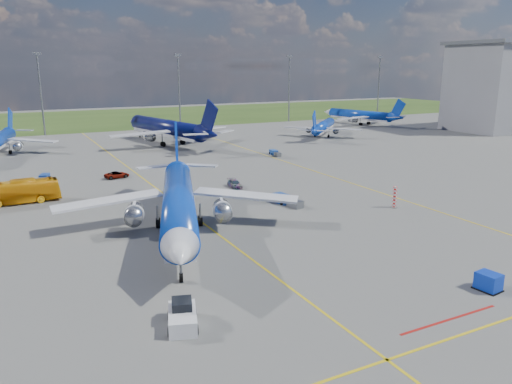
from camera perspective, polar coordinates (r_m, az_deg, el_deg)
name	(u,v)px	position (r m, az deg, el deg)	size (l,w,h in m)	color
ground	(252,259)	(50.81, -0.48, -7.71)	(400.00, 400.00, 0.00)	#525250
grass_strip	(65,120)	(194.21, -21.01, 7.66)	(400.00, 80.00, 0.01)	#2D4719
taxiway_lines	(169,197)	(75.43, -9.87, -0.57)	(60.25, 160.00, 0.02)	gold
floodlight_masts	(114,89)	(155.42, -15.93, 11.31)	(202.20, 0.50, 22.70)	slate
warning_post	(395,197)	(71.01, 15.56, -0.57)	(0.50, 0.50, 3.00)	red
bg_jet_n	(167,144)	(127.56, -10.12, 5.43)	(33.84, 44.41, 11.63)	#080D43
bg_jet_ne	(323,136)	(141.12, 7.67, 6.35)	(23.08, 30.29, 7.93)	#0C37AE
bg_jet_ene	(359,124)	(172.20, 11.71, 7.58)	(25.92, 34.02, 8.91)	#0C37AE
main_airliner	(180,233)	(59.10, -8.71, -4.68)	(31.41, 41.22, 10.80)	#0C37AE
pushback_tug	(182,316)	(38.88, -8.42, -13.87)	(3.14, 5.61, 1.87)	silver
uld_container	(488,282)	(48.45, 25.03, -9.25)	(1.54, 1.93, 1.54)	#0C2DAB
apron_bus	(15,192)	(78.17, -25.84, -0.02)	(2.80, 11.99, 3.34)	orange
service_car_b	(117,175)	(90.14, -15.61, 1.91)	(1.95, 4.23, 1.18)	#999999
service_car_c	(235,184)	(80.24, -2.44, 0.95)	(1.65, 4.05, 1.18)	#999999
baggage_tug_w	(287,200)	(70.43, 3.52, -0.96)	(2.28, 5.65, 1.23)	#1B46A4
baggage_tug_c	(43,178)	(91.82, -23.13, 1.44)	(2.57, 4.80, 1.04)	navy
baggage_tug_e	(275,153)	(109.68, 2.19, 4.48)	(1.83, 4.60, 1.00)	#19459B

